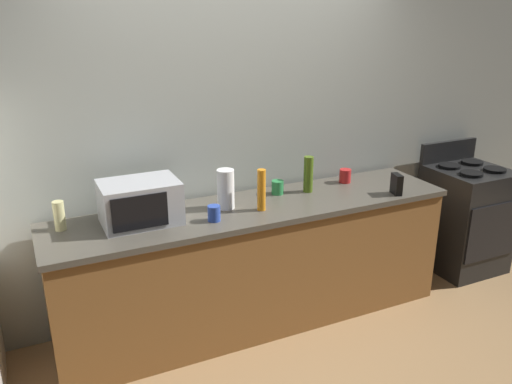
# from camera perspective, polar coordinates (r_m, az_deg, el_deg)

# --- Properties ---
(ground_plane) EXTENTS (8.00, 8.00, 0.00)m
(ground_plane) POSITION_cam_1_polar(r_m,az_deg,el_deg) (3.71, 2.75, -16.67)
(ground_plane) COLOR #A87F51
(back_wall) EXTENTS (6.40, 0.10, 2.70)m
(back_wall) POSITION_cam_1_polar(r_m,az_deg,el_deg) (3.82, -2.64, 6.84)
(back_wall) COLOR #9EA399
(back_wall) RESTS_ON ground_plane
(counter_run) EXTENTS (2.84, 0.64, 0.90)m
(counter_run) POSITION_cam_1_polar(r_m,az_deg,el_deg) (3.77, 0.00, -7.87)
(counter_run) COLOR brown
(counter_run) RESTS_ON ground_plane
(stove_range) EXTENTS (0.60, 0.61, 1.08)m
(stove_range) POSITION_cam_1_polar(r_m,az_deg,el_deg) (4.89, 21.75, -2.60)
(stove_range) COLOR black
(stove_range) RESTS_ON ground_plane
(microwave) EXTENTS (0.48, 0.35, 0.27)m
(microwave) POSITION_cam_1_polar(r_m,az_deg,el_deg) (3.35, -12.51, -1.09)
(microwave) COLOR #B7BABF
(microwave) RESTS_ON counter_run
(paper_towel_roll) EXTENTS (0.12, 0.12, 0.27)m
(paper_towel_roll) POSITION_cam_1_polar(r_m,az_deg,el_deg) (3.51, -3.32, 0.32)
(paper_towel_roll) COLOR white
(paper_towel_roll) RESTS_ON counter_run
(cordless_phone) EXTENTS (0.08, 0.12, 0.15)m
(cordless_phone) POSITION_cam_1_polar(r_m,az_deg,el_deg) (3.92, 15.04, 0.82)
(cordless_phone) COLOR black
(cordless_phone) RESTS_ON counter_run
(bottle_olive_oil) EXTENTS (0.07, 0.07, 0.27)m
(bottle_olive_oil) POSITION_cam_1_polar(r_m,az_deg,el_deg) (3.84, 5.71, 1.93)
(bottle_olive_oil) COLOR #4C6B19
(bottle_olive_oil) RESTS_ON counter_run
(bottle_dish_soap) EXTENTS (0.06, 0.06, 0.28)m
(bottle_dish_soap) POSITION_cam_1_polar(r_m,az_deg,el_deg) (3.47, 0.67, 0.23)
(bottle_dish_soap) COLOR orange
(bottle_dish_soap) RESTS_ON counter_run
(bottle_vinegar) EXTENTS (0.07, 0.07, 0.18)m
(bottle_vinegar) POSITION_cam_1_polar(r_m,az_deg,el_deg) (3.39, -20.61, -2.43)
(bottle_vinegar) COLOR beige
(bottle_vinegar) RESTS_ON counter_run
(mug_blue) EXTENTS (0.08, 0.08, 0.10)m
(mug_blue) POSITION_cam_1_polar(r_m,az_deg,el_deg) (3.33, -4.59, -2.33)
(mug_blue) COLOR #2D4CB2
(mug_blue) RESTS_ON counter_run
(mug_red) EXTENTS (0.09, 0.09, 0.10)m
(mug_red) POSITION_cam_1_polar(r_m,az_deg,el_deg) (4.11, 9.67, 1.74)
(mug_red) COLOR red
(mug_red) RESTS_ON counter_run
(mug_green) EXTENTS (0.09, 0.09, 0.10)m
(mug_green) POSITION_cam_1_polar(r_m,az_deg,el_deg) (3.80, 2.36, 0.51)
(mug_green) COLOR #2D8C47
(mug_green) RESTS_ON counter_run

